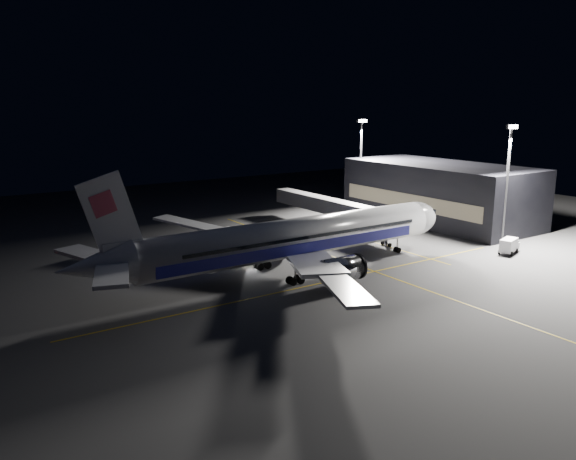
% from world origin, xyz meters
% --- Properties ---
extents(ground, '(200.00, 200.00, 0.00)m').
position_xyz_m(ground, '(0.00, 0.00, 0.00)').
color(ground, '#4C4C4F').
rests_on(ground, ground).
extents(guide_line_main, '(0.25, 80.00, 0.01)m').
position_xyz_m(guide_line_main, '(10.00, 0.00, 0.01)').
color(guide_line_main, gold).
rests_on(guide_line_main, ground).
extents(guide_line_cross, '(70.00, 0.25, 0.01)m').
position_xyz_m(guide_line_cross, '(0.00, -6.00, 0.01)').
color(guide_line_cross, gold).
rests_on(guide_line_cross, ground).
extents(guide_line_side, '(0.25, 40.00, 0.01)m').
position_xyz_m(guide_line_side, '(22.00, 10.00, 0.01)').
color(guide_line_side, gold).
rests_on(guide_line_side, ground).
extents(airliner, '(61.48, 54.22, 16.64)m').
position_xyz_m(airliner, '(-1.08, 0.00, 5.16)').
color(airliner, silver).
rests_on(airliner, ground).
extents(terminal, '(18.12, 40.00, 12.00)m').
position_xyz_m(terminal, '(45.98, 14.00, 6.00)').
color(terminal, black).
rests_on(terminal, ground).
extents(jet_bridge, '(3.60, 34.40, 6.30)m').
position_xyz_m(jet_bridge, '(22.00, 18.06, 4.58)').
color(jet_bridge, '#B2B2B7').
rests_on(jet_bridge, ground).
extents(floodlight_mast_north, '(2.40, 0.68, 20.70)m').
position_xyz_m(floodlight_mast_north, '(40.00, 31.99, 12.37)').
color(floodlight_mast_north, '#59595E').
rests_on(floodlight_mast_north, ground).
extents(floodlight_mast_south, '(2.40, 0.67, 20.70)m').
position_xyz_m(floodlight_mast_south, '(40.00, -6.01, 12.37)').
color(floodlight_mast_south, '#59595E').
rests_on(floodlight_mast_south, ground).
extents(service_truck, '(5.24, 3.31, 2.50)m').
position_xyz_m(service_truck, '(35.55, -10.60, 1.34)').
color(service_truck, silver).
rests_on(service_truck, ground).
extents(baggage_tug, '(2.87, 2.40, 1.93)m').
position_xyz_m(baggage_tug, '(-4.21, 7.99, 0.89)').
color(baggage_tug, black).
rests_on(baggage_tug, ground).
extents(safety_cone_a, '(0.43, 0.43, 0.65)m').
position_xyz_m(safety_cone_a, '(4.31, 7.30, 0.33)').
color(safety_cone_a, orange).
rests_on(safety_cone_a, ground).
extents(safety_cone_b, '(0.37, 0.37, 0.55)m').
position_xyz_m(safety_cone_b, '(-1.16, 12.08, 0.27)').
color(safety_cone_b, orange).
rests_on(safety_cone_b, ground).
extents(safety_cone_c, '(0.46, 0.46, 0.68)m').
position_xyz_m(safety_cone_c, '(4.49, 13.55, 0.34)').
color(safety_cone_c, orange).
rests_on(safety_cone_c, ground).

